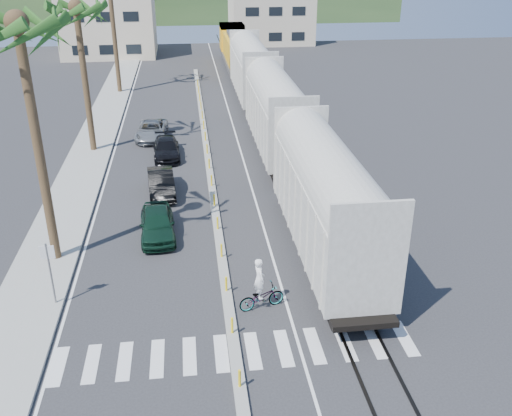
{
  "coord_description": "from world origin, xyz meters",
  "views": [
    {
      "loc": [
        -1.33,
        -19.2,
        14.16
      ],
      "look_at": [
        1.87,
        6.44,
        2.0
      ],
      "focal_mm": 40.0,
      "sensor_mm": 36.0,
      "label": 1
    }
  ],
  "objects_px": {
    "street_sign": "(49,266)",
    "cyclist": "(261,293)",
    "car_lead": "(157,223)",
    "car_second": "(161,183)"
  },
  "relations": [
    {
      "from": "street_sign",
      "to": "cyclist",
      "type": "relative_size",
      "value": 1.26
    },
    {
      "from": "street_sign",
      "to": "car_second",
      "type": "distance_m",
      "value": 12.19
    },
    {
      "from": "cyclist",
      "to": "car_lead",
      "type": "bearing_deg",
      "value": 17.67
    },
    {
      "from": "car_lead",
      "to": "cyclist",
      "type": "bearing_deg",
      "value": -60.77
    },
    {
      "from": "street_sign",
      "to": "cyclist",
      "type": "xyz_separation_m",
      "value": [
        8.68,
        -1.25,
        -1.22
      ]
    },
    {
      "from": "car_second",
      "to": "cyclist",
      "type": "relative_size",
      "value": 1.89
    },
    {
      "from": "street_sign",
      "to": "car_lead",
      "type": "bearing_deg",
      "value": 54.65
    },
    {
      "from": "car_lead",
      "to": "cyclist",
      "type": "xyz_separation_m",
      "value": [
        4.53,
        -7.09,
        -0.0
      ]
    },
    {
      "from": "car_lead",
      "to": "street_sign",
      "type": "bearing_deg",
      "value": -128.7
    },
    {
      "from": "street_sign",
      "to": "cyclist",
      "type": "height_order",
      "value": "street_sign"
    }
  ]
}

